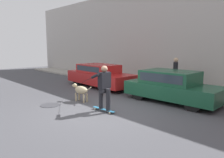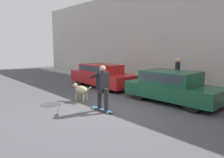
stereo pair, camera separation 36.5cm
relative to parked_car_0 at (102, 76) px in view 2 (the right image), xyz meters
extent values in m
plane|color=#47474C|center=(3.79, -2.96, -0.63)|extent=(36.00, 36.00, 0.00)
cube|color=#B2ADA8|center=(3.79, 3.07, 2.31)|extent=(32.00, 0.30, 5.88)
cube|color=#A39E93|center=(3.79, 1.96, -0.57)|extent=(30.00, 1.87, 0.12)
cylinder|color=black|center=(1.44, 0.67, -0.31)|extent=(0.65, 0.22, 0.65)
cylinder|color=black|center=(1.39, -0.77, -0.31)|extent=(0.65, 0.22, 0.65)
cylinder|color=black|center=(-1.30, 0.77, -0.31)|extent=(0.65, 0.22, 0.65)
cylinder|color=black|center=(-1.35, -0.67, -0.31)|extent=(0.65, 0.22, 0.65)
cube|color=#B21E1E|center=(0.04, 0.00, -0.12)|extent=(4.48, 1.84, 0.63)
cube|color=#B21E1E|center=(-0.13, 0.01, 0.42)|extent=(2.42, 1.59, 0.45)
cube|color=#28333D|center=(-0.16, -0.75, 0.44)|extent=(2.09, 0.09, 0.29)
cylinder|color=black|center=(5.90, 0.76, -0.30)|extent=(0.67, 0.22, 0.66)
cylinder|color=black|center=(5.95, -0.67, -0.30)|extent=(0.67, 0.22, 0.66)
cylinder|color=black|center=(3.47, 0.67, -0.30)|extent=(0.67, 0.22, 0.66)
cylinder|color=black|center=(3.52, -0.76, -0.30)|extent=(0.67, 0.22, 0.66)
cube|color=#194C33|center=(4.71, 0.00, -0.15)|extent=(3.98, 1.82, 0.57)
cube|color=#194C33|center=(4.55, -0.01, 0.40)|extent=(2.25, 1.59, 0.52)
cube|color=#28333D|center=(4.58, -0.76, 0.43)|extent=(1.93, 0.08, 0.34)
cylinder|color=tan|center=(1.86, -2.87, -0.46)|extent=(0.07, 0.07, 0.35)
cylinder|color=tan|center=(1.83, -2.69, -0.46)|extent=(0.07, 0.07, 0.35)
cylinder|color=tan|center=(2.33, -2.81, -0.46)|extent=(0.07, 0.07, 0.35)
cylinder|color=tan|center=(2.31, -2.63, -0.46)|extent=(0.07, 0.07, 0.35)
ellipsoid|color=tan|center=(2.08, -2.75, -0.14)|extent=(0.72, 0.41, 0.33)
sphere|color=tan|center=(1.69, -2.80, 0.01)|extent=(0.19, 0.19, 0.19)
cylinder|color=tan|center=(1.61, -2.81, -0.01)|extent=(0.11, 0.10, 0.08)
cylinder|color=tan|center=(2.53, -2.69, -0.04)|extent=(0.28, 0.08, 0.21)
cylinder|color=beige|center=(3.42, -3.09, -0.60)|extent=(0.07, 0.03, 0.07)
cylinder|color=beige|center=(3.41, -2.94, -0.60)|extent=(0.07, 0.03, 0.07)
cylinder|color=beige|center=(4.16, -3.04, -0.60)|extent=(0.07, 0.03, 0.07)
cylinder|color=beige|center=(4.15, -2.89, -0.60)|extent=(0.07, 0.03, 0.07)
cube|color=teal|center=(3.79, -2.99, -0.55)|extent=(1.03, 0.19, 0.02)
cylinder|color=#232328|center=(3.66, -3.00, -0.16)|extent=(0.16, 0.16, 0.77)
cylinder|color=#232328|center=(4.02, -2.98, -0.16)|extent=(0.16, 0.16, 0.77)
cube|color=#232328|center=(3.84, -2.99, 0.14)|extent=(0.21, 0.36, 0.15)
cube|color=black|center=(3.84, -2.99, 0.50)|extent=(0.25, 0.46, 0.56)
sphere|color=#997056|center=(3.84, -2.99, 0.89)|extent=(0.23, 0.23, 0.23)
cylinder|color=black|center=(3.82, -2.72, 0.47)|extent=(0.10, 0.10, 0.53)
cylinder|color=black|center=(3.61, -3.21, 0.65)|extent=(0.54, 0.21, 0.26)
cylinder|color=black|center=(2.53, -2.98, 0.27)|extent=(1.68, 0.36, 0.60)
cylinder|color=#28282D|center=(3.82, 1.65, -0.10)|extent=(0.16, 0.16, 0.82)
cylinder|color=#28282D|center=(3.91, 1.51, -0.10)|extent=(0.16, 0.16, 0.82)
cube|color=black|center=(3.86, 1.58, 0.60)|extent=(0.41, 0.48, 0.59)
cylinder|color=black|center=(3.73, 1.81, 0.62)|extent=(0.10, 0.10, 0.56)
cylinder|color=black|center=(4.00, 1.35, 0.62)|extent=(0.10, 0.10, 0.56)
sphere|color=tan|center=(3.86, 1.58, 1.01)|extent=(0.22, 0.22, 0.22)
cube|color=tan|center=(3.73, 1.81, 0.22)|extent=(0.23, 0.30, 0.24)
cylinder|color=#38383D|center=(1.74, -4.00, -0.63)|extent=(0.75, 0.75, 0.01)
cylinder|color=#4C5156|center=(2.47, 0.78, -0.36)|extent=(0.17, 0.17, 0.55)
sphere|color=#4C5156|center=(2.47, 0.78, -0.04)|extent=(0.18, 0.18, 0.18)
camera|label=1|loc=(9.49, -7.89, 1.67)|focal=35.00mm
camera|label=2|loc=(9.73, -7.62, 1.67)|focal=35.00mm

